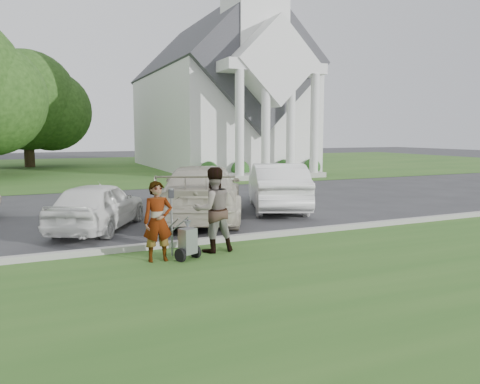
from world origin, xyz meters
TOP-DOWN VIEW (x-y plane):
  - ground at (0.00, 0.00)m, footprint 120.00×120.00m
  - grass_strip at (0.00, -3.00)m, footprint 80.00×7.00m
  - church_lawn at (0.00, 27.00)m, footprint 80.00×30.00m
  - curb at (0.00, 0.55)m, footprint 80.00×0.18m
  - church at (9.00, 23.11)m, footprint 9.19×19.00m
  - tree_back at (-4.01, 29.99)m, footprint 9.61×7.60m
  - striping_cart at (-0.96, -0.61)m, footprint 0.76×1.04m
  - person_left at (-1.53, -0.47)m, footprint 0.62×0.43m
  - person_right at (-0.23, -0.20)m, footprint 0.92×0.73m
  - parking_meter_near at (-1.16, -0.17)m, footprint 0.11×0.09m
  - car_b at (-2.24, 3.29)m, footprint 3.30×4.17m
  - car_c at (0.85, 3.62)m, footprint 4.35×6.17m
  - car_d at (3.85, 4.40)m, footprint 3.32×5.11m

SIDE VIEW (x-z plane):
  - ground at x=0.00m, z-range 0.00..0.00m
  - grass_strip at x=0.00m, z-range 0.00..0.01m
  - church_lawn at x=0.00m, z-range 0.00..0.01m
  - curb at x=0.00m, z-range 0.00..0.15m
  - striping_cart at x=-0.96m, z-range -0.06..0.83m
  - car_b at x=-2.24m, z-range 0.00..1.33m
  - car_d at x=3.85m, z-range 0.00..1.59m
  - person_left at x=-1.53m, z-range 0.00..1.64m
  - car_c at x=0.85m, z-range 0.00..1.66m
  - parking_meter_near at x=-1.16m, z-range 0.19..1.65m
  - person_right at x=-0.23m, z-range 0.00..1.86m
  - tree_back at x=-4.01m, z-range 0.28..9.17m
  - church at x=9.00m, z-range -6.11..17.99m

